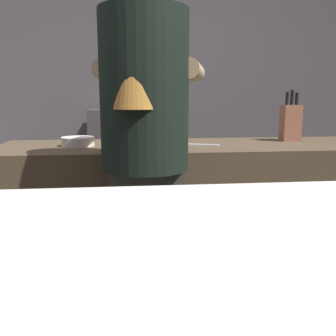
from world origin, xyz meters
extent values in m
cube|color=#4B474A|center=(0.00, 2.20, 1.35)|extent=(5.20, 0.10, 2.70)
cube|color=#483A29|center=(0.35, 0.59, 0.46)|extent=(2.10, 0.60, 0.92)
cube|color=#3E3A38|center=(0.03, 1.92, 0.53)|extent=(0.79, 0.36, 1.07)
cube|color=#37362F|center=(0.03, 0.14, 0.44)|extent=(0.28, 0.20, 0.89)
cylinder|color=black|center=(0.03, 0.14, 1.18)|extent=(0.34, 0.34, 0.60)
cone|color=#B27A33|center=(0.00, 0.04, 1.36)|extent=(0.18, 0.18, 0.47)
cylinder|color=tan|center=(-0.09, 0.34, 1.27)|extent=(0.16, 0.33, 0.08)
cylinder|color=tan|center=(0.24, 0.25, 1.27)|extent=(0.16, 0.33, 0.08)
cube|color=brown|center=(0.88, 0.69, 1.02)|extent=(0.10, 0.08, 0.20)
cylinder|color=black|center=(0.85, 0.69, 1.16)|extent=(0.02, 0.02, 0.07)
cylinder|color=black|center=(0.88, 0.69, 1.17)|extent=(0.02, 0.02, 0.08)
cylinder|color=black|center=(0.90, 0.69, 1.16)|extent=(0.02, 0.02, 0.07)
cylinder|color=silver|center=(-0.29, 0.59, 0.95)|extent=(0.17, 0.17, 0.05)
cube|color=silver|center=(0.31, 0.54, 0.93)|extent=(0.24, 0.11, 0.01)
cylinder|color=#D1CB81|center=(-0.03, 1.96, 1.16)|extent=(0.06, 0.06, 0.18)
cylinder|color=#D1CB81|center=(-0.03, 1.96, 1.28)|extent=(0.03, 0.03, 0.07)
cylinder|color=#333333|center=(-0.03, 1.96, 1.32)|extent=(0.03, 0.03, 0.01)
cylinder|color=#DAC683|center=(0.30, 1.83, 1.13)|extent=(0.06, 0.06, 0.12)
cylinder|color=#DAC683|center=(0.30, 1.83, 1.21)|extent=(0.02, 0.02, 0.05)
cylinder|color=#333333|center=(0.30, 1.83, 1.24)|extent=(0.03, 0.03, 0.01)
camera|label=1|loc=(-0.04, -1.30, 1.16)|focal=39.37mm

